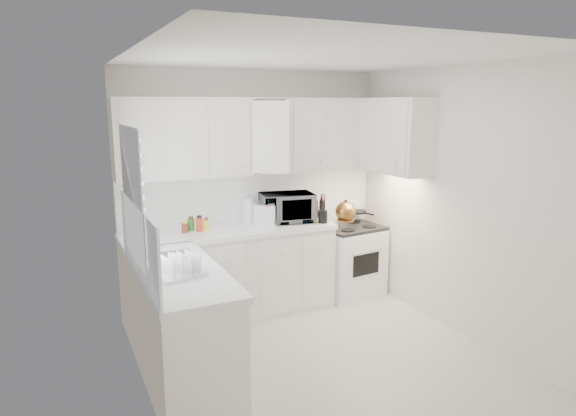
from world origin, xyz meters
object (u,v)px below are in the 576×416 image
tea_kettle (346,210)px  microwave (287,204)px  rice_cooker (265,212)px  dish_rack (179,264)px  utensil_crock (323,208)px  stove (350,251)px

tea_kettle → microwave: bearing=135.7°
microwave → rice_cooker: (-0.27, -0.03, -0.06)m
tea_kettle → dish_rack: bearing=-176.3°
tea_kettle → rice_cooker: size_ratio=1.06×
microwave → utensil_crock: (0.33, -0.23, -0.03)m
tea_kettle → utensil_crock: bearing=155.0°
rice_cooker → tea_kettle: bearing=-2.0°
tea_kettle → rice_cooker: 0.91m
dish_rack → rice_cooker: bearing=32.9°
rice_cooker → utensil_crock: utensil_crock is taller
stove → microwave: (-0.79, 0.08, 0.61)m
microwave → utensil_crock: size_ratio=1.72×
utensil_crock → rice_cooker: bearing=161.7°
stove → microwave: microwave is taller
tea_kettle → microwave: (-0.61, 0.24, 0.07)m
tea_kettle → microwave: 0.66m
stove → microwave: bearing=167.8°
rice_cooker → utensil_crock: (0.60, -0.20, 0.03)m
dish_rack → tea_kettle: bearing=13.9°
rice_cooker → dish_rack: (-1.25, -1.29, -0.04)m
stove → dish_rack: size_ratio=3.01×
stove → microwave: size_ratio=1.85×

